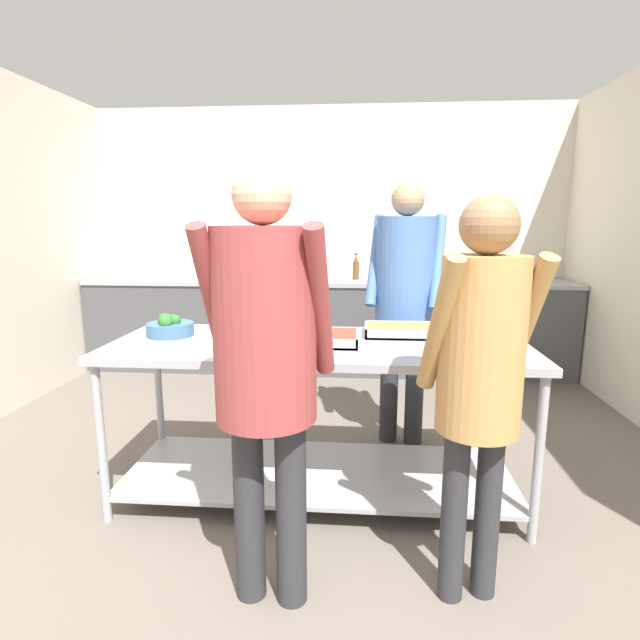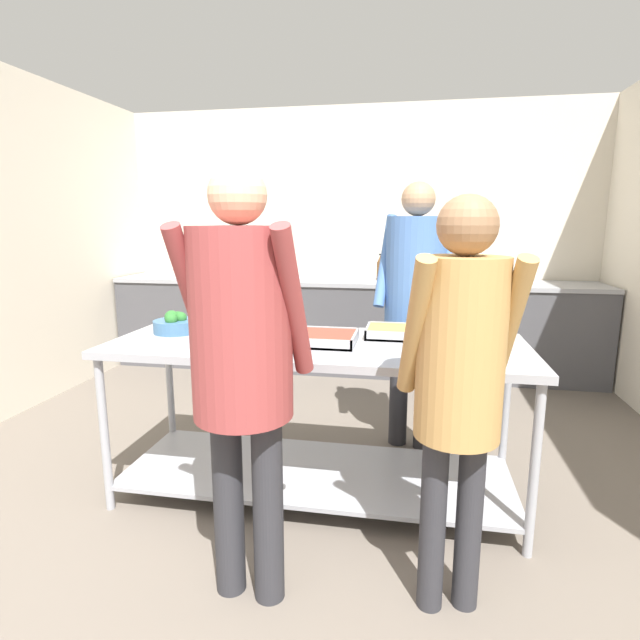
{
  "view_description": "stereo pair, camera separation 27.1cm",
  "coord_description": "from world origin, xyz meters",
  "views": [
    {
      "loc": [
        0.34,
        -1.11,
        1.49
      ],
      "look_at": [
        0.13,
        1.54,
        0.97
      ],
      "focal_mm": 28.0,
      "sensor_mm": 36.0,
      "label": 1
    },
    {
      "loc": [
        0.61,
        -1.08,
        1.49
      ],
      "look_at": [
        0.13,
        1.54,
        0.97
      ],
      "focal_mm": 28.0,
      "sensor_mm": 36.0,
      "label": 2
    }
  ],
  "objects": [
    {
      "name": "broccoli_bowl",
      "position": [
        -0.71,
        1.53,
        0.91
      ],
      "size": [
        0.26,
        0.26,
        0.13
      ],
      "color": "#3D668C",
      "rests_on": "serving_counter"
    },
    {
      "name": "serving_tray_vegetables",
      "position": [
        0.1,
        1.43,
        0.89
      ],
      "size": [
        0.47,
        0.31,
        0.05
      ],
      "color": "#9EA0A8",
      "rests_on": "serving_counter"
    },
    {
      "name": "guest_serving_left",
      "position": [
        0.79,
        0.71,
        0.99
      ],
      "size": [
        0.46,
        0.38,
        1.59
      ],
      "color": "#2D2D33",
      "rests_on": "ground_plane"
    },
    {
      "name": "back_counter",
      "position": [
        -0.0,
        3.85,
        0.46
      ],
      "size": [
        4.79,
        0.65,
        0.92
      ],
      "color": "#4C4C51",
      "rests_on": "ground_plane"
    },
    {
      "name": "guest_serving_right",
      "position": [
        0.0,
        0.64,
        1.04
      ],
      "size": [
        0.49,
        0.38,
        1.69
      ],
      "color": "#2D2D33",
      "rests_on": "ground_plane"
    },
    {
      "name": "sauce_pan",
      "position": [
        -0.36,
        1.58,
        0.92
      ],
      "size": [
        0.38,
        0.24,
        0.1
      ],
      "color": "#9EA0A8",
      "rests_on": "serving_counter"
    },
    {
      "name": "plate_stack",
      "position": [
        0.97,
        1.4,
        0.9
      ],
      "size": [
        0.24,
        0.24,
        0.06
      ],
      "color": "white",
      "rests_on": "serving_counter"
    },
    {
      "name": "serving_counter",
      "position": [
        0.13,
        1.44,
        0.59
      ],
      "size": [
        2.19,
        0.82,
        0.87
      ],
      "color": "#9EA0A8",
      "rests_on": "ground_plane"
    },
    {
      "name": "cook_behind_counter",
      "position": [
        0.63,
        2.15,
        1.07
      ],
      "size": [
        0.54,
        0.43,
        1.74
      ],
      "color": "#2D2D33",
      "rests_on": "ground_plane"
    },
    {
      "name": "water_bottle",
      "position": [
        0.29,
        3.9,
        1.04
      ],
      "size": [
        0.07,
        0.07,
        0.26
      ],
      "color": "brown",
      "rests_on": "back_counter"
    },
    {
      "name": "wall_rear",
      "position": [
        0.0,
        4.22,
        1.32
      ],
      "size": [
        4.95,
        0.06,
        2.65
      ],
      "color": "beige",
      "rests_on": "ground_plane"
    },
    {
      "name": "serving_tray_roast",
      "position": [
        0.6,
        1.65,
        0.89
      ],
      "size": [
        0.45,
        0.27,
        0.05
      ],
      "color": "#9EA0A8",
      "rests_on": "serving_counter"
    }
  ]
}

